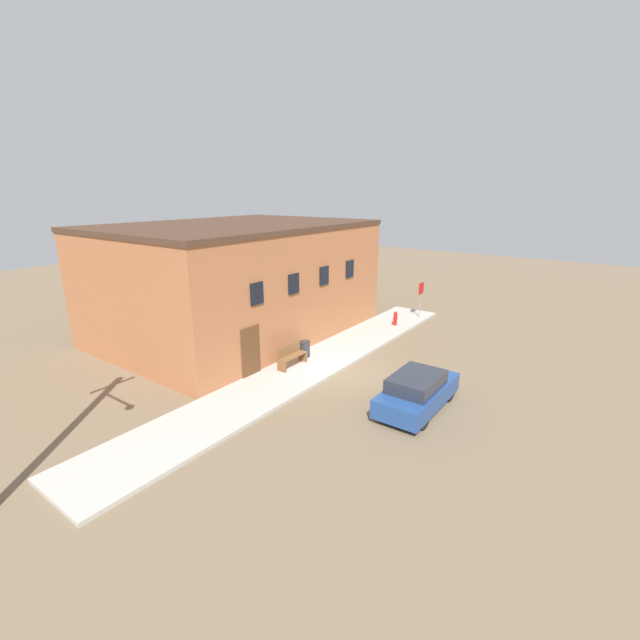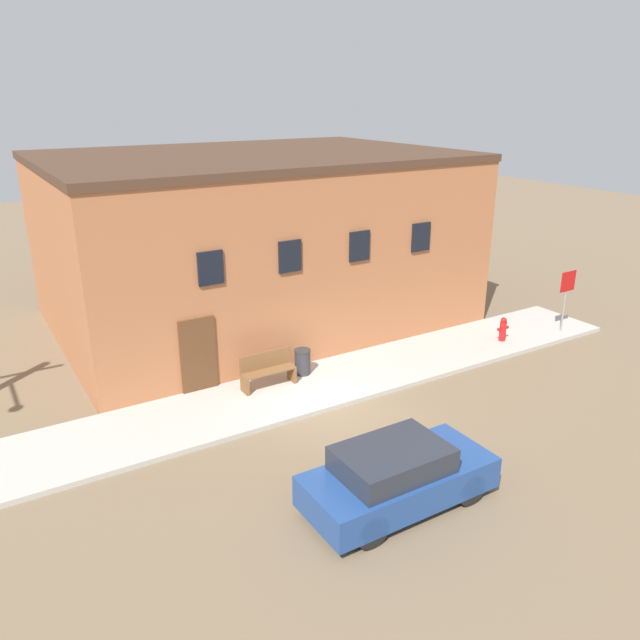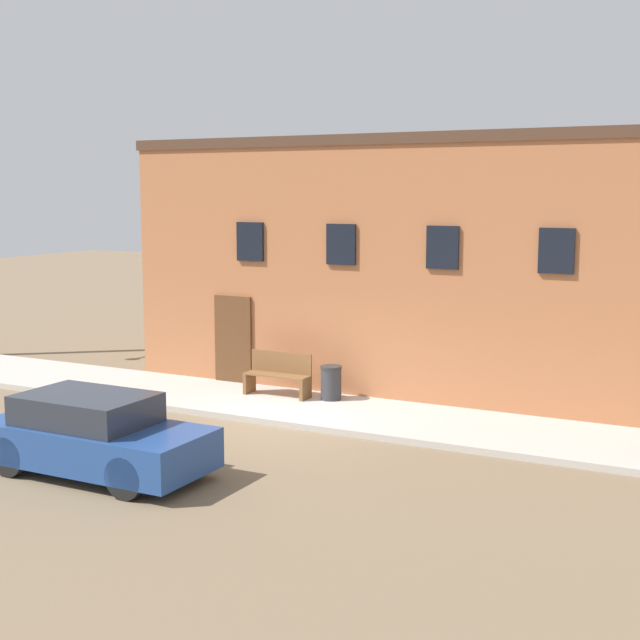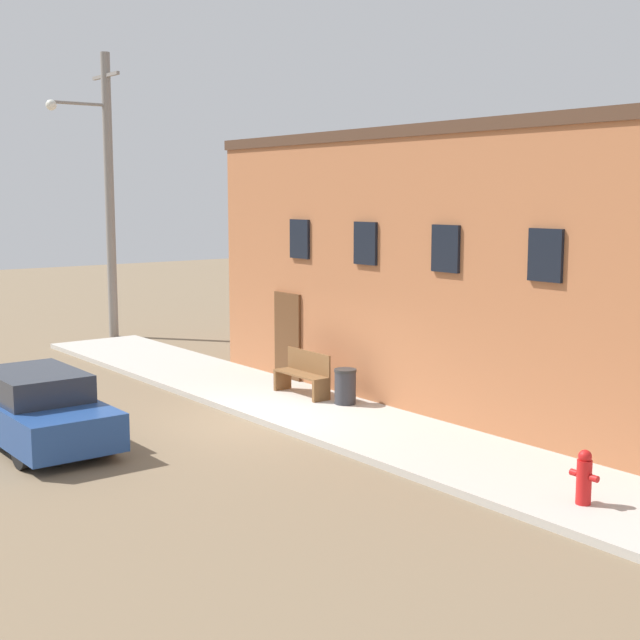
{
  "view_description": "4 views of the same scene",
  "coord_description": "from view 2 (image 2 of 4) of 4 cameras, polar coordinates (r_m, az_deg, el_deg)",
  "views": [
    {
      "loc": [
        -14.21,
        -9.24,
        7.46
      ],
      "look_at": [
        0.43,
        1.37,
        2.0
      ],
      "focal_mm": 24.0,
      "sensor_mm": 36.0,
      "label": 1
    },
    {
      "loc": [
        -7.79,
        -12.12,
        7.81
      ],
      "look_at": [
        0.43,
        1.37,
        2.0
      ],
      "focal_mm": 35.0,
      "sensor_mm": 36.0,
      "label": 2
    },
    {
      "loc": [
        8.86,
        -14.94,
        4.66
      ],
      "look_at": [
        0.43,
        1.37,
        2.0
      ],
      "focal_mm": 50.0,
      "sensor_mm": 36.0,
      "label": 3
    },
    {
      "loc": [
        14.6,
        -9.47,
        4.51
      ],
      "look_at": [
        0.43,
        1.37,
        2.0
      ],
      "focal_mm": 50.0,
      "sensor_mm": 36.0,
      "label": 4
    }
  ],
  "objects": [
    {
      "name": "sidewalk",
      "position": [
        17.4,
        -1.22,
        -6.25
      ],
      "size": [
        21.93,
        2.73,
        0.13
      ],
      "color": "#BCB7AD",
      "rests_on": "ground"
    },
    {
      "name": "brick_building",
      "position": [
        22.25,
        -6.1,
        7.44
      ],
      "size": [
        13.53,
        9.71,
        5.89
      ],
      "color": "#B26B42",
      "rests_on": "ground"
    },
    {
      "name": "stop_sign",
      "position": [
        22.32,
        21.64,
        2.6
      ],
      "size": [
        0.68,
        0.06,
        2.11
      ],
      "color": "gray",
      "rests_on": "sidewalk"
    },
    {
      "name": "fire_hydrant",
      "position": [
        21.16,
        16.38,
        -0.79
      ],
      "size": [
        0.46,
        0.22,
        0.8
      ],
      "color": "red",
      "rests_on": "sidewalk"
    },
    {
      "name": "bench",
      "position": [
        17.24,
        -4.82,
        -4.61
      ],
      "size": [
        1.53,
        0.44,
        0.97
      ],
      "color": "brown",
      "rests_on": "sidewalk"
    },
    {
      "name": "ground_plane",
      "position": [
        16.39,
        1.21,
        -8.27
      ],
      "size": [
        80.0,
        80.0,
        0.0
      ],
      "primitive_type": "plane",
      "color": "#7A664C"
    },
    {
      "name": "parked_car",
      "position": [
        12.8,
        7.06,
        -14.01
      ],
      "size": [
        3.91,
        1.68,
        1.34
      ],
      "color": "black",
      "rests_on": "ground"
    },
    {
      "name": "trash_bin",
      "position": [
        17.95,
        -1.61,
        -3.83
      ],
      "size": [
        0.48,
        0.48,
        0.75
      ],
      "color": "#333338",
      "rests_on": "sidewalk"
    }
  ]
}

